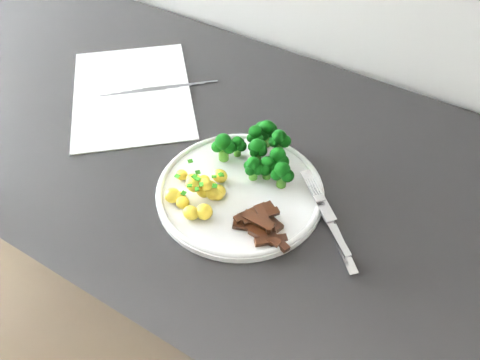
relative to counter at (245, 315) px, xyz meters
The scene contains 8 objects.
counter is the anchor object (origin of this frame).
recipe_paper 0.55m from the counter, behind, with size 0.35×0.36×0.00m.
plate 0.48m from the counter, 68.46° to the right, with size 0.25×0.25×0.01m.
broccoli 0.51m from the counter, 11.85° to the left, with size 0.14×0.11×0.05m.
potatoes 0.51m from the counter, 100.17° to the right, with size 0.09×0.10×0.04m.
beef_strips 0.51m from the counter, 50.15° to the right, with size 0.09×0.07×0.02m.
fork 0.52m from the counter, 16.26° to the right, with size 0.11×0.11×0.01m.
knife 0.51m from the counter, 17.95° to the right, with size 0.15×0.14×0.02m.
Camera 1 is at (0.43, 1.16, 1.51)m, focal length 38.61 mm.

